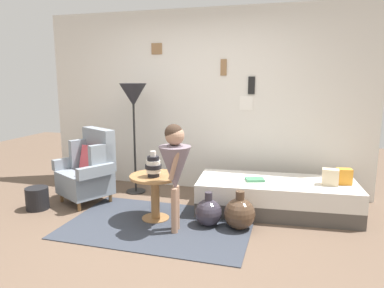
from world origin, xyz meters
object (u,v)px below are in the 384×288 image
book_on_daybed (255,180)px  demijohn_near (208,212)px  magazine_basket (37,198)px  armchair (89,169)px  floor_lamp (133,99)px  vase_striped (153,166)px  person_child (175,164)px  side_table (155,188)px  demijohn_far (240,213)px  daybed (276,196)px

book_on_daybed → demijohn_near: size_ratio=0.56×
demijohn_near → magazine_basket: demijohn_near is taller
armchair → floor_lamp: bearing=50.0°
vase_striped → demijohn_near: size_ratio=0.76×
person_child → book_on_daybed: size_ratio=5.33×
side_table → demijohn_far: (0.99, 0.00, -0.21)m
demijohn_far → magazine_basket: demijohn_far is taller
side_table → floor_lamp: size_ratio=0.37×
armchair → person_child: bearing=-23.4°
daybed → magazine_basket: size_ratio=6.99×
demijohn_far → magazine_basket: (-2.55, -0.11, -0.04)m
vase_striped → daybed: bearing=27.2°
daybed → side_table: size_ratio=3.37×
person_child → magazine_basket: (-1.89, 0.15, -0.61)m
book_on_daybed → demijohn_near: 0.76m
side_table → demijohn_far: 1.01m
armchair → magazine_basket: 0.73m
magazine_basket → daybed: bearing=14.2°
book_on_daybed → person_child: bearing=-132.9°
vase_striped → book_on_daybed: size_ratio=1.34×
armchair → floor_lamp: size_ratio=0.62×
person_child → demijohn_near: bearing=39.4°
armchair → side_table: size_ratio=1.67×
person_child → demijohn_near: 0.72m
magazine_basket → side_table: bearing=4.0°
floor_lamp → book_on_daybed: 1.99m
side_table → demijohn_near: side_table is taller
demijohn_near → magazine_basket: 2.20m
daybed → demijohn_near: 0.95m
vase_striped → magazine_basket: vase_striped is taller
armchair → side_table: bearing=-18.0°
vase_striped → demijohn_near: 0.81m
daybed → person_child: person_child is taller
side_table → demijohn_far: bearing=0.0°
magazine_basket → floor_lamp: bearing=47.1°
vase_striped → floor_lamp: bearing=125.6°
armchair → vase_striped: armchair is taller
armchair → book_on_daybed: size_ratio=4.41×
daybed → floor_lamp: size_ratio=1.25×
floor_lamp → vase_striped: bearing=-54.4°
floor_lamp → side_table: bearing=-53.0°
daybed → magazine_basket: bearing=-165.8°
person_child → demijohn_far: (0.65, 0.26, -0.58)m
floor_lamp → magazine_basket: bearing=-132.9°
person_child → vase_striped: bearing=148.3°
demijohn_near → book_on_daybed: bearing=51.4°
side_table → person_child: size_ratio=0.50×
book_on_daybed → magazine_basket: size_ratio=0.79×
daybed → book_on_daybed: size_ratio=8.90×
vase_striped → side_table: bearing=98.6°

